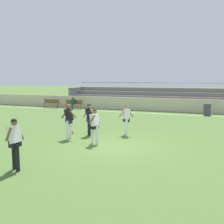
% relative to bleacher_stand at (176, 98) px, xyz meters
% --- Properties ---
extents(ground_plane, '(160.00, 160.00, 0.00)m').
position_rel_bleacher_stand_xyz_m(ground_plane, '(-1.11, -14.93, -1.09)').
color(ground_plane, '#4C6B30').
extents(field_line_sideline, '(44.00, 0.12, 0.01)m').
position_rel_bleacher_stand_xyz_m(field_line_sideline, '(-1.11, -3.93, -1.09)').
color(field_line_sideline, white).
rests_on(field_line_sideline, ground).
extents(sideline_wall, '(48.00, 0.16, 1.20)m').
position_rel_bleacher_stand_xyz_m(sideline_wall, '(-1.11, -2.17, -0.49)').
color(sideline_wall, beige).
rests_on(sideline_wall, ground).
extents(bleacher_stand, '(21.99, 3.24, 2.56)m').
position_rel_bleacher_stand_xyz_m(bleacher_stand, '(0.00, 0.00, 0.00)').
color(bleacher_stand, '#897051').
rests_on(bleacher_stand, ground).
extents(bench_far_right, '(1.80, 0.40, 0.90)m').
position_rel_bleacher_stand_xyz_m(bench_far_right, '(-9.40, -3.31, -0.54)').
color(bench_far_right, brown).
rests_on(bench_far_right, ground).
extents(bench_centre_sideline, '(1.80, 0.40, 0.90)m').
position_rel_bleacher_stand_xyz_m(bench_centre_sideline, '(-11.97, -3.31, -0.54)').
color(bench_centre_sideline, brown).
rests_on(bench_centre_sideline, ground).
extents(trash_bin, '(0.57, 0.57, 0.94)m').
position_rel_bleacher_stand_xyz_m(trash_bin, '(2.88, -3.47, -0.62)').
color(trash_bin, '#3D424C').
rests_on(trash_bin, ground).
extents(spectator_seated, '(0.36, 0.42, 1.21)m').
position_rel_bleacher_stand_xyz_m(spectator_seated, '(-9.40, -3.42, -0.39)').
color(spectator_seated, '#2D2D38').
rests_on(spectator_seated, ground).
extents(player_dark_dropping_back, '(0.69, 0.51, 1.71)m').
position_rel_bleacher_stand_xyz_m(player_dark_dropping_back, '(-3.58, -14.48, -0.07)').
color(player_dark_dropping_back, white).
rests_on(player_dark_dropping_back, ground).
extents(player_dark_pressing_high, '(0.55, 0.47, 1.67)m').
position_rel_bleacher_stand_xyz_m(player_dark_pressing_high, '(-2.98, -13.43, -0.10)').
color(player_dark_pressing_high, black).
rests_on(player_dark_pressing_high, ground).
extents(player_white_on_ball, '(0.45, 0.49, 1.71)m').
position_rel_bleacher_stand_xyz_m(player_white_on_ball, '(-3.02, -18.93, -0.07)').
color(player_white_on_ball, black).
rests_on(player_white_on_ball, ground).
extents(player_white_wide_left, '(0.76, 0.51, 1.64)m').
position_rel_bleacher_stand_xyz_m(player_white_wide_left, '(-1.17, -12.68, -0.12)').
color(player_white_wide_left, white).
rests_on(player_white_wide_left, ground).
extents(player_white_trailing_run, '(0.46, 0.56, 1.63)m').
position_rel_bleacher_stand_xyz_m(player_white_trailing_run, '(-1.97, -14.96, -0.12)').
color(player_white_trailing_run, white).
rests_on(player_white_trailing_run, ground).
extents(soccer_ball, '(0.22, 0.22, 0.22)m').
position_rel_bleacher_stand_xyz_m(soccer_ball, '(-4.02, -13.45, -0.98)').
color(soccer_ball, orange).
rests_on(soccer_ball, ground).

